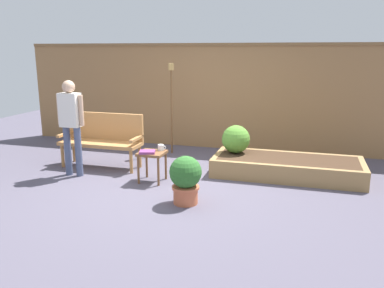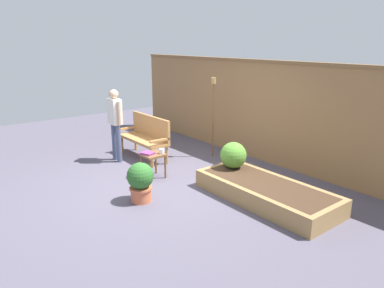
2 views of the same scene
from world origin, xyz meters
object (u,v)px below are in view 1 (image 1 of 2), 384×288
(garden_bench, at_px, (103,136))
(book_on_table, at_px, (147,152))
(potted_boxwood, at_px, (186,178))
(person_by_bench, at_px, (71,120))
(shrub_near_bench, at_px, (236,139))
(tiki_torch, at_px, (171,93))
(cup_on_table, at_px, (161,147))
(side_table, at_px, (152,157))

(garden_bench, distance_m, book_on_table, 1.30)
(potted_boxwood, relative_size, person_by_bench, 0.42)
(shrub_near_bench, bearing_deg, book_on_table, -137.28)
(potted_boxwood, xyz_separation_m, tiki_torch, (-1.06, 2.49, 0.85))
(garden_bench, height_order, tiki_torch, tiki_torch)
(garden_bench, height_order, cup_on_table, garden_bench)
(side_table, bearing_deg, tiki_torch, 99.36)
(cup_on_table, height_order, potted_boxwood, potted_boxwood)
(shrub_near_bench, bearing_deg, tiki_torch, 151.86)
(garden_bench, xyz_separation_m, cup_on_table, (1.26, -0.43, -0.02))
(garden_bench, xyz_separation_m, side_table, (1.16, -0.57, -0.15))
(book_on_table, distance_m, person_by_bench, 1.39)
(garden_bench, bearing_deg, person_by_bench, -107.44)
(shrub_near_bench, bearing_deg, garden_bench, -169.39)
(tiki_torch, relative_size, person_by_bench, 1.14)
(tiki_torch, bearing_deg, garden_bench, -126.01)
(shrub_near_bench, relative_size, tiki_torch, 0.27)
(potted_boxwood, bearing_deg, tiki_torch, 113.13)
(shrub_near_bench, distance_m, tiki_torch, 1.75)
(book_on_table, xyz_separation_m, person_by_bench, (-1.32, 0.02, 0.43))
(side_table, relative_size, cup_on_table, 3.63)
(tiki_torch, bearing_deg, book_on_table, -82.30)
(side_table, distance_m, potted_boxwood, 1.06)
(cup_on_table, bearing_deg, side_table, -126.27)
(potted_boxwood, xyz_separation_m, person_by_bench, (-2.13, 0.66, 0.57))
(book_on_table, relative_size, potted_boxwood, 0.36)
(tiki_torch, bearing_deg, side_table, -80.64)
(side_table, relative_size, book_on_table, 2.05)
(book_on_table, bearing_deg, person_by_bench, 161.81)
(book_on_table, distance_m, tiki_torch, 2.00)
(side_table, relative_size, shrub_near_bench, 1.01)
(side_table, relative_size, person_by_bench, 0.31)
(side_table, distance_m, cup_on_table, 0.21)
(potted_boxwood, height_order, person_by_bench, person_by_bench)
(book_on_table, relative_size, shrub_near_bench, 0.49)
(garden_bench, relative_size, potted_boxwood, 2.19)
(person_by_bench, bearing_deg, tiki_torch, 59.75)
(garden_bench, distance_m, person_by_bench, 0.77)
(garden_bench, relative_size, tiki_torch, 0.81)
(book_on_table, distance_m, shrub_near_bench, 1.60)
(potted_boxwood, relative_size, shrub_near_bench, 1.38)
(shrub_near_bench, height_order, person_by_bench, person_by_bench)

